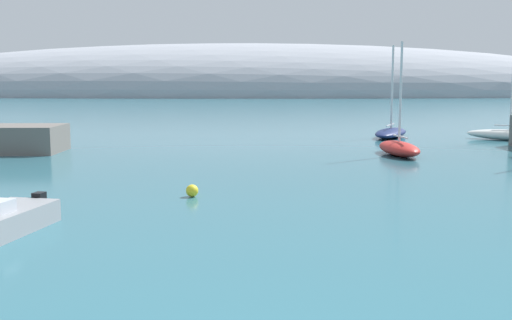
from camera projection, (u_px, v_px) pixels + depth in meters
distant_ridge at (239, 96)px, 225.70m from camera, size 314.11×80.99×38.94m
sailboat_red_mid_mooring at (399, 148)px, 40.30m from camera, size 2.71×5.92×7.62m
sailboat_white_outer_mooring at (510, 134)px, 50.82m from camera, size 6.74×5.84×9.23m
sailboat_navy_end_of_line at (391, 132)px, 53.82m from camera, size 5.15×8.08×8.20m
motorboat_grey_foreground at (4, 219)px, 19.66m from camera, size 2.65×4.41×1.17m
mooring_buoy_yellow at (192, 191)px, 25.70m from camera, size 0.54×0.54×0.54m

